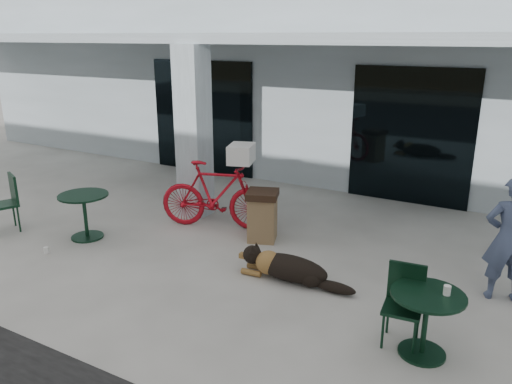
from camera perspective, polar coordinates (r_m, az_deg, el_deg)
The scene contains 17 objects.
ground at distance 7.10m, azimuth -7.79°, elevation -10.03°, with size 80.00×80.00×0.00m, color #B6B4AC.
building at distance 14.06m, azimuth 13.50°, elevation 12.88°, with size 22.00×7.00×4.50m, color silver.
storefront_glass_left at distance 12.36m, azimuth -6.15°, elevation 8.48°, with size 2.80×0.06×2.70m, color black.
storefront_glass_right at distance 10.35m, azimuth 17.26°, elevation 6.05°, with size 2.40×0.06×2.70m, color black.
column at distance 9.20m, azimuth -7.13°, elevation 6.70°, with size 0.50×0.50×3.12m, color silver.
overhang at distance 9.41m, azimuth 5.16°, elevation 17.10°, with size 22.00×2.80×0.18m, color silver.
bicycle at distance 8.71m, azimuth -4.54°, elevation -0.35°, with size 0.57×2.00×1.20m, color #AD0E1B.
laundry_basket at distance 8.40m, azimuth -1.70°, elevation 4.39°, with size 0.53×0.39×0.31m, color white.
dog at distance 6.96m, azimuth 3.91°, elevation -8.51°, with size 1.27×0.42×0.42m, color black, non-canonical shape.
cup_near_dog at distance 8.52m, azimuth -22.85°, elevation -6.14°, with size 0.08×0.08×0.09m, color white.
cafe_table_near at distance 8.79m, azimuth -18.93°, elevation -2.63°, with size 0.81×0.81×0.76m, color black, non-canonical shape.
cafe_chair_near at distance 9.59m, azimuth -26.96°, elevation -1.24°, with size 0.45×0.49×0.99m, color black, non-canonical shape.
cafe_table_far at distance 5.70m, azimuth 18.73°, elevation -14.14°, with size 0.77×0.77×0.72m, color black, non-canonical shape.
cafe_chair_far_a at distance 5.75m, azimuth 16.39°, elevation -12.56°, with size 0.40×0.44×0.90m, color black, non-canonical shape.
person at distance 7.01m, azimuth 26.94°, elevation -4.83°, with size 0.60×0.39×1.65m, color #404D6C.
cup_on_table at distance 5.54m, azimuth 21.00°, elevation -10.44°, with size 0.07×0.07×0.10m, color white.
trash_receptacle at distance 8.21m, azimuth 0.73°, elevation -2.73°, with size 0.50×0.50×0.85m, color brown, non-canonical shape.
Camera 1 is at (3.87, -4.98, 3.26)m, focal length 35.00 mm.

